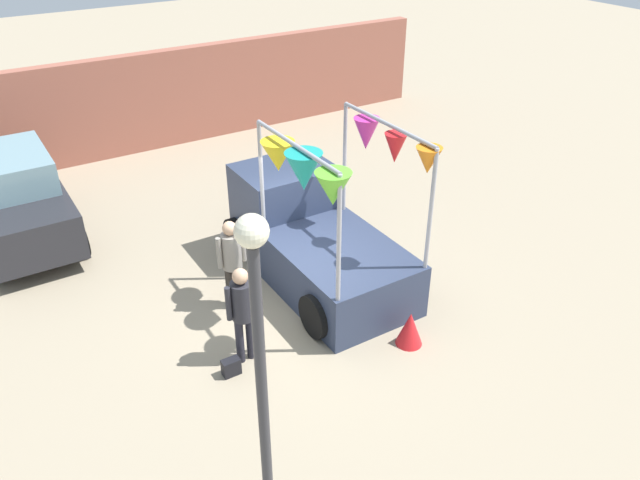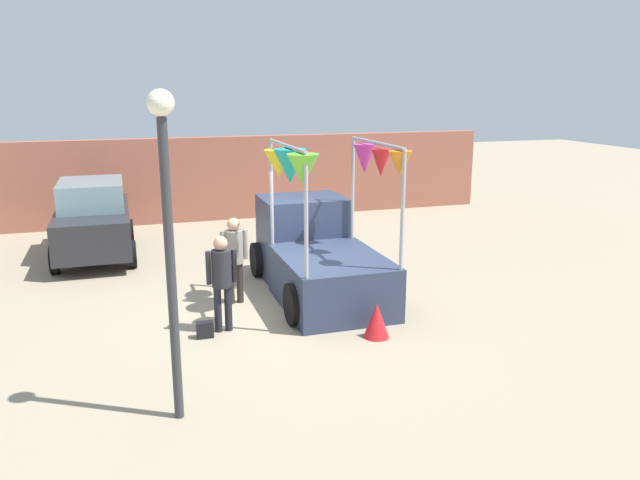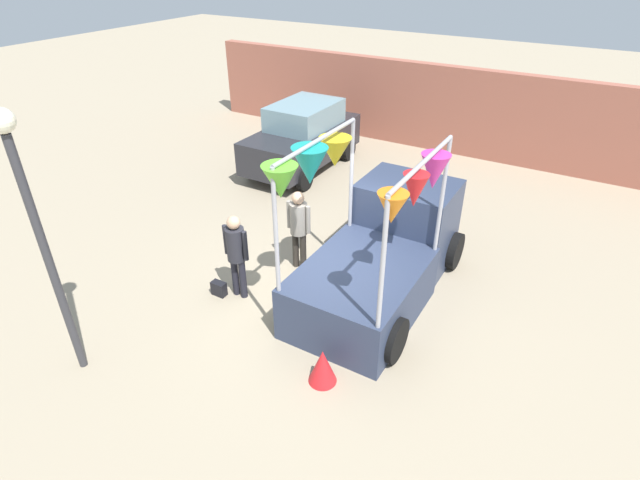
# 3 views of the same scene
# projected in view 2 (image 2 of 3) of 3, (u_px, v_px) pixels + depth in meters

# --- Properties ---
(ground_plane) EXTENTS (60.00, 60.00, 0.00)m
(ground_plane) POSITION_uv_depth(u_px,v_px,m) (287.00, 308.00, 11.98)
(ground_plane) COLOR gray
(vendor_truck) EXTENTS (2.42, 4.14, 3.15)m
(vendor_truck) POSITION_uv_depth(u_px,v_px,m) (315.00, 248.00, 12.81)
(vendor_truck) COLOR #2D3851
(vendor_truck) RESTS_ON ground
(parked_car) EXTENTS (1.88, 4.00, 1.88)m
(parked_car) POSITION_uv_depth(u_px,v_px,m) (93.00, 219.00, 15.36)
(parked_car) COLOR #26262B
(parked_car) RESTS_ON ground
(person_customer) EXTENTS (0.53, 0.34, 1.70)m
(person_customer) POSITION_uv_depth(u_px,v_px,m) (222.00, 275.00, 10.63)
(person_customer) COLOR black
(person_customer) RESTS_ON ground
(person_vendor) EXTENTS (0.53, 0.34, 1.70)m
(person_vendor) POSITION_uv_depth(u_px,v_px,m) (234.00, 252.00, 12.02)
(person_vendor) COLOR #2D2823
(person_vendor) RESTS_ON ground
(handbag) EXTENTS (0.28, 0.16, 0.28)m
(handbag) POSITION_uv_depth(u_px,v_px,m) (205.00, 330.00, 10.55)
(handbag) COLOR black
(handbag) RESTS_ON ground
(street_lamp) EXTENTS (0.32, 0.32, 4.13)m
(street_lamp) POSITION_uv_depth(u_px,v_px,m) (167.00, 214.00, 7.42)
(street_lamp) COLOR #333338
(street_lamp) RESTS_ON ground
(brick_boundary_wall) EXTENTS (18.00, 0.36, 2.60)m
(brick_boundary_wall) POSITION_uv_depth(u_px,v_px,m) (217.00, 179.00, 19.55)
(brick_boundary_wall) COLOR #9E5947
(brick_boundary_wall) RESTS_ON ground
(folded_kite_bundle_crimson) EXTENTS (0.59, 0.59, 0.60)m
(folded_kite_bundle_crimson) POSITION_uv_depth(u_px,v_px,m) (377.00, 320.00, 10.53)
(folded_kite_bundle_crimson) COLOR red
(folded_kite_bundle_crimson) RESTS_ON ground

